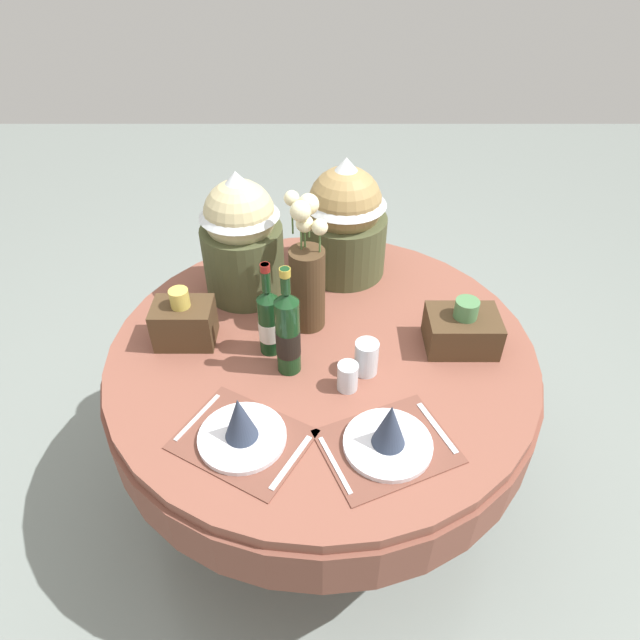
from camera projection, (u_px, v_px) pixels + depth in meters
ground at (320, 478)px, 2.27m from camera, size 8.00×8.00×0.00m
dining_table at (320, 374)px, 1.89m from camera, size 1.40×1.40×0.72m
place_setting_left at (240, 429)px, 1.48m from camera, size 0.42×0.39×0.16m
place_setting_right at (387, 435)px, 1.46m from camera, size 0.42×0.37×0.16m
flower_vase at (305, 275)px, 1.78m from camera, size 0.14×0.19×0.45m
wine_bottle_left at (286, 333)px, 1.64m from camera, size 0.07×0.07×0.37m
wine_bottle_centre at (267, 321)px, 1.72m from camera, size 0.07×0.07×0.33m
tumbler_near_left at (365, 357)px, 1.68m from camera, size 0.07×0.07×0.11m
tumbler_near_right at (346, 377)px, 1.64m from camera, size 0.06×0.06×0.09m
gift_tub_back_left at (239, 232)px, 1.89m from camera, size 0.28×0.28×0.46m
gift_tub_back_centre at (343, 214)px, 2.00m from camera, size 0.31×0.31×0.45m
woven_basket_side_left at (182, 322)px, 1.78m from camera, size 0.19×0.14×0.20m
woven_basket_side_right at (460, 329)px, 1.77m from camera, size 0.23×0.17×0.18m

